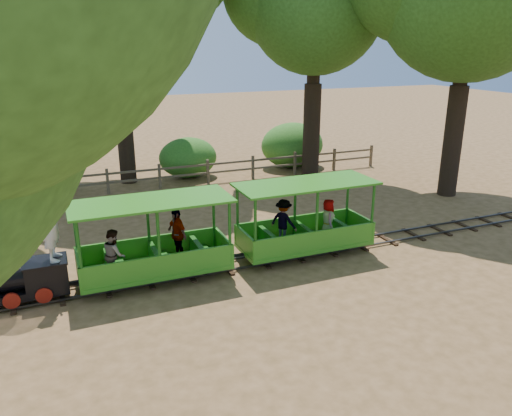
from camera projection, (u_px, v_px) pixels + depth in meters
name	position (u px, v px, depth m)	size (l,w,h in m)	color
ground	(262.00, 262.00, 13.28)	(90.00, 90.00, 0.00)	#A17045
track	(262.00, 259.00, 13.26)	(22.00, 1.00, 0.10)	#3F3D3A
locomotive	(2.00, 234.00, 10.63)	(2.54, 1.19, 2.91)	black
carriage_front	(153.00, 250.00, 11.97)	(3.75, 1.53, 1.95)	#33891D
carriage_rear	(303.00, 227.00, 13.50)	(3.75, 1.53, 1.95)	#33891D
fence	(184.00, 172.00, 20.11)	(18.10, 0.10, 1.00)	brown
shrub_west	(40.00, 172.00, 19.23)	(2.31, 1.78, 1.60)	#2D6B1E
shrub_mid_w	(188.00, 158.00, 21.35)	(2.50, 1.92, 1.73)	#2D6B1E
shrub_mid_e	(290.00, 153.00, 23.18)	(1.90, 1.46, 1.31)	#2D6B1E
shrub_east	(292.00, 145.00, 23.11)	(2.98, 2.29, 2.06)	#2D6B1E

